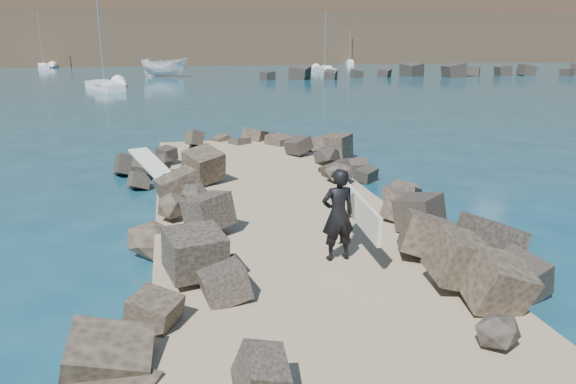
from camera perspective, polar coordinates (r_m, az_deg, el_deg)
The scene contains 12 objects.
ground at distance 14.07m, azimuth -0.84°, elevation -4.83°, with size 800.00×800.00×0.00m, color #0F384C.
jetty at distance 12.14m, azimuth 0.98°, elevation -6.70°, with size 6.00×26.00×0.60m, color #8C7759.
riprap_left at distance 12.27m, azimuth -12.95°, elevation -5.86°, with size 2.60×22.00×1.00m, color black.
riprap_right at distance 13.41m, azimuth 12.70°, elevation -4.00°, with size 2.60×22.00×1.00m, color black.
breakwater_secondary at distance 77.75m, azimuth 17.34°, elevation 11.59°, with size 52.00×4.00×1.20m, color black.
surfboard_resting at distance 17.64m, azimuth -13.66°, elevation 2.43°, with size 0.61×2.42×0.08m, color silver.
boat_imported at distance 74.91m, azimuth -12.44°, elevation 12.27°, with size 2.36×6.27×2.42m, color silver.
surfer_with_board at distance 11.03m, azimuth 5.41°, elevation -2.26°, with size 0.85×2.30×1.85m.
sailboat_a at distance 57.90m, azimuth -18.16°, elevation 10.19°, with size 4.42×7.74×9.18m.
sailboat_d at distance 83.91m, azimuth 3.76°, elevation 12.30°, with size 1.71×7.13×8.56m.
sailboat_f at distance 106.92m, azimuth 6.27°, elevation 12.91°, with size 2.38×5.49×6.65m.
sailboat_e at distance 100.00m, azimuth -23.58°, elevation 11.58°, with size 3.10×7.52×8.83m.
Camera 1 is at (-2.52, -12.96, 4.87)m, focal length 35.00 mm.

